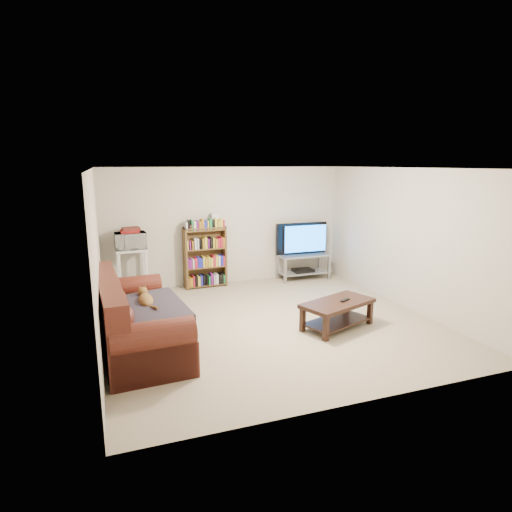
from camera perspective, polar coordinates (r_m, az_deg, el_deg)
name	(u,v)px	position (r m, az deg, el deg)	size (l,w,h in m)	color
floor	(270,322)	(6.88, 1.92, -8.78)	(5.00, 5.00, 0.00)	#BAA98A
ceiling	(271,168)	(6.42, 2.07, 11.63)	(5.00, 5.00, 0.00)	white
wall_back	(227,226)	(8.89, -3.92, 4.02)	(5.00, 5.00, 0.00)	beige
wall_front	(363,294)	(4.39, 14.06, -4.95)	(5.00, 5.00, 0.00)	beige
wall_left	(97,260)	(6.11, -20.39, -0.52)	(5.00, 5.00, 0.00)	beige
wall_right	(406,239)	(7.81, 19.35, 2.20)	(5.00, 5.00, 0.00)	beige
sofa	(133,324)	(6.09, -16.05, -8.68)	(1.15, 2.39, 1.00)	#521E15
blanket	(149,309)	(5.88, -14.12, -6.91)	(0.90, 1.17, 0.10)	#302A35
cat	(146,300)	(6.07, -14.47, -5.76)	(0.25, 0.64, 0.19)	brown
coffee_table	(337,309)	(6.68, 10.79, -7.00)	(1.28, 0.94, 0.42)	black
remote	(345,300)	(6.68, 11.76, -5.78)	(0.19, 0.05, 0.02)	black
tv_stand	(303,262)	(9.32, 6.32, -0.85)	(1.09, 0.49, 0.54)	#999EA3
television	(304,239)	(9.22, 6.39, 2.27)	(1.17, 0.15, 0.68)	black
dvd_player	(303,270)	(9.36, 6.29, -1.91)	(0.44, 0.30, 0.06)	black
bookshelf	(205,256)	(8.68, -6.80, -0.04)	(0.86, 0.31, 1.23)	brown
shelf_clutter	(209,221)	(8.59, -6.31, 4.60)	(0.63, 0.22, 0.28)	silver
microwave_stand	(132,266)	(8.38, -16.20, -1.27)	(0.59, 0.44, 0.91)	silver
microwave	(130,241)	(8.28, -16.39, 1.97)	(0.56, 0.38, 0.31)	silver
game_boxes	(130,231)	(8.26, -16.47, 3.19)	(0.33, 0.29, 0.05)	maroon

